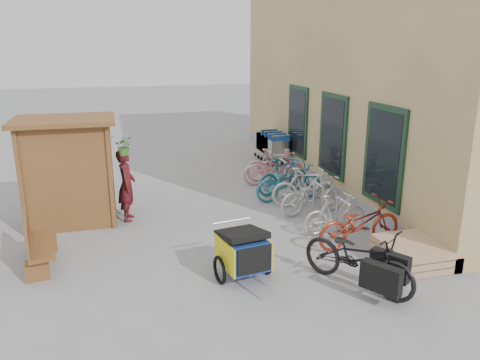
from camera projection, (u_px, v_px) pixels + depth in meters
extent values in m
plane|color=gray|center=(235.00, 250.00, 9.27)|extent=(80.00, 80.00, 0.00)
cube|color=tan|center=(406.00, 60.00, 14.10)|extent=(6.00, 13.00, 7.00)
cube|color=gray|center=(312.00, 173.00, 14.30)|extent=(0.18, 13.00, 0.30)
cube|color=black|center=(384.00, 156.00, 10.16)|extent=(0.06, 1.50, 2.20)
cube|color=black|center=(382.00, 156.00, 10.15)|extent=(0.02, 1.25, 1.95)
cube|color=black|center=(333.00, 135.00, 12.48)|extent=(0.06, 1.50, 2.20)
cube|color=black|center=(332.00, 135.00, 12.47)|extent=(0.02, 1.25, 1.95)
cube|color=black|center=(298.00, 121.00, 14.80)|extent=(0.06, 1.50, 2.20)
cube|color=black|center=(297.00, 121.00, 14.79)|extent=(0.02, 1.25, 1.95)
cube|color=brown|center=(21.00, 185.00, 9.65)|extent=(0.09, 0.09, 2.30)
cube|color=brown|center=(111.00, 178.00, 10.10)|extent=(0.09, 0.09, 2.30)
cube|color=brown|center=(31.00, 169.00, 10.85)|extent=(0.09, 0.09, 2.30)
cube|color=brown|center=(111.00, 164.00, 11.30)|extent=(0.09, 0.09, 2.30)
cube|color=brown|center=(27.00, 176.00, 10.26)|extent=(0.05, 1.30, 2.30)
cube|color=brown|center=(67.00, 181.00, 9.90)|extent=(1.80, 0.05, 2.30)
cube|color=brown|center=(71.00, 167.00, 11.05)|extent=(1.80, 0.05, 2.30)
cube|color=brown|center=(64.00, 120.00, 10.14)|extent=(2.15, 1.65, 0.10)
cube|color=brown|center=(61.00, 185.00, 10.49)|extent=(1.30, 1.15, 0.04)
cube|color=brown|center=(58.00, 159.00, 10.33)|extent=(1.30, 1.15, 0.04)
cylinder|color=#A5A8AD|center=(116.00, 137.00, 9.89)|extent=(0.36, 0.02, 0.02)
imported|color=#356824|center=(124.00, 146.00, 9.98)|extent=(0.38, 0.33, 0.42)
cylinder|color=#A5A8AD|center=(348.00, 224.00, 9.50)|extent=(0.05, 0.05, 0.84)
cylinder|color=#A5A8AD|center=(337.00, 216.00, 9.96)|extent=(0.05, 0.05, 0.84)
cylinder|color=#A5A8AD|center=(343.00, 201.00, 9.61)|extent=(0.05, 0.50, 0.05)
cylinder|color=#A5A8AD|center=(323.00, 205.00, 10.61)|extent=(0.05, 0.05, 0.84)
cylinder|color=#A5A8AD|center=(314.00, 199.00, 11.08)|extent=(0.05, 0.05, 0.84)
cylinder|color=#A5A8AD|center=(319.00, 185.00, 10.73)|extent=(0.05, 0.50, 0.05)
cylinder|color=#A5A8AD|center=(302.00, 190.00, 11.72)|extent=(0.05, 0.05, 0.84)
cylinder|color=#A5A8AD|center=(295.00, 185.00, 12.19)|extent=(0.05, 0.05, 0.84)
cylinder|color=#A5A8AD|center=(299.00, 171.00, 11.84)|extent=(0.05, 0.50, 0.05)
cylinder|color=#A5A8AD|center=(286.00, 178.00, 12.84)|extent=(0.05, 0.05, 0.84)
cylinder|color=#A5A8AD|center=(280.00, 173.00, 13.30)|extent=(0.05, 0.05, 0.84)
cylinder|color=#A5A8AD|center=(283.00, 161.00, 12.95)|extent=(0.05, 0.50, 0.05)
cylinder|color=#A5A8AD|center=(272.00, 167.00, 13.95)|extent=(0.05, 0.05, 0.84)
cylinder|color=#A5A8AD|center=(266.00, 163.00, 14.42)|extent=(0.05, 0.05, 0.84)
cylinder|color=#A5A8AD|center=(269.00, 151.00, 14.07)|extent=(0.05, 0.50, 0.05)
cube|color=tan|center=(410.00, 260.00, 8.70)|extent=(1.00, 1.20, 0.12)
cube|color=tan|center=(411.00, 253.00, 8.66)|extent=(1.00, 1.20, 0.12)
cube|color=tan|center=(411.00, 246.00, 8.63)|extent=(1.00, 1.20, 0.12)
cube|color=brown|center=(40.00, 245.00, 8.51)|extent=(0.70, 1.56, 0.06)
cube|color=brown|center=(26.00, 232.00, 8.38)|extent=(0.30, 1.49, 0.50)
cube|color=brown|center=(37.00, 271.00, 8.01)|extent=(0.41, 0.13, 0.40)
cube|color=brown|center=(46.00, 243.00, 9.13)|extent=(0.41, 0.13, 0.40)
cube|color=silver|center=(276.00, 147.00, 15.59)|extent=(0.60, 0.93, 0.57)
cube|color=#174697|center=(281.00, 138.00, 15.04)|extent=(0.60, 0.04, 0.20)
cylinder|color=silver|center=(281.00, 136.00, 14.99)|extent=(0.64, 0.04, 0.04)
cylinder|color=black|center=(272.00, 167.00, 15.34)|extent=(0.04, 0.13, 0.13)
cube|color=silver|center=(272.00, 144.00, 15.95)|extent=(0.60, 0.93, 0.57)
cube|color=#174697|center=(277.00, 136.00, 15.40)|extent=(0.60, 0.04, 0.20)
cylinder|color=silver|center=(277.00, 134.00, 15.35)|extent=(0.64, 0.04, 0.04)
cylinder|color=black|center=(269.00, 164.00, 15.69)|extent=(0.04, 0.13, 0.13)
cube|color=silver|center=(268.00, 142.00, 16.30)|extent=(0.60, 0.93, 0.57)
cube|color=#174697|center=(273.00, 134.00, 15.76)|extent=(0.60, 0.04, 0.20)
cylinder|color=silver|center=(273.00, 132.00, 15.71)|extent=(0.64, 0.04, 0.04)
cylinder|color=black|center=(265.00, 162.00, 16.05)|extent=(0.04, 0.13, 0.13)
cube|color=silver|center=(265.00, 140.00, 16.66)|extent=(0.60, 0.93, 0.57)
cube|color=#174697|center=(269.00, 132.00, 16.11)|extent=(0.60, 0.04, 0.20)
cylinder|color=silver|center=(270.00, 130.00, 16.06)|extent=(0.64, 0.04, 0.04)
cylinder|color=black|center=(262.00, 159.00, 16.41)|extent=(0.04, 0.13, 0.13)
cube|color=navy|center=(243.00, 251.00, 8.07)|extent=(0.78, 0.96, 0.50)
cube|color=gold|center=(225.00, 255.00, 7.93)|extent=(0.17, 0.85, 0.50)
cube|color=gold|center=(261.00, 248.00, 8.20)|extent=(0.17, 0.85, 0.50)
cube|color=black|center=(255.00, 260.00, 7.66)|extent=(0.61, 0.13, 0.46)
cube|color=black|center=(242.00, 234.00, 8.03)|extent=(0.84, 0.93, 0.25)
torus|color=black|center=(220.00, 270.00, 7.96)|extent=(0.14, 0.50, 0.50)
torus|color=black|center=(265.00, 261.00, 8.31)|extent=(0.14, 0.50, 0.50)
cylinder|color=#B7B7BC|center=(262.00, 284.00, 7.50)|extent=(0.15, 0.73, 0.03)
cylinder|color=#B7B7BC|center=(232.00, 221.00, 8.37)|extent=(0.69, 0.14, 0.03)
imported|color=black|center=(358.00, 257.00, 7.74)|extent=(1.67, 2.11, 1.07)
cube|color=black|center=(381.00, 278.00, 7.22)|extent=(0.49, 0.65, 0.45)
cube|color=black|center=(390.00, 266.00, 7.64)|extent=(0.49, 0.65, 0.45)
cube|color=#C26B12|center=(386.00, 269.00, 7.42)|extent=(0.20, 0.22, 0.12)
imported|color=maroon|center=(127.00, 185.00, 10.69)|extent=(0.47, 0.65, 1.67)
imported|color=maroon|center=(360.00, 223.00, 9.33)|extent=(1.93, 0.86, 0.98)
imported|color=silver|center=(335.00, 214.00, 10.01)|extent=(1.49, 0.49, 0.88)
imported|color=#BABBBF|center=(313.00, 195.00, 11.21)|extent=(1.84, 0.88, 0.93)
imported|color=silver|center=(306.00, 187.00, 11.63)|extent=(1.77, 0.82, 1.03)
imported|color=#216D84|center=(289.00, 182.00, 12.18)|extent=(1.93, 0.86, 0.98)
imported|color=#216D84|center=(283.00, 176.00, 12.71)|extent=(1.72, 0.96, 1.00)
imported|color=#CF8691|center=(274.00, 168.00, 13.58)|extent=(1.88, 0.70, 0.98)
imported|color=#CF8691|center=(274.00, 165.00, 13.85)|extent=(1.73, 0.87, 1.00)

